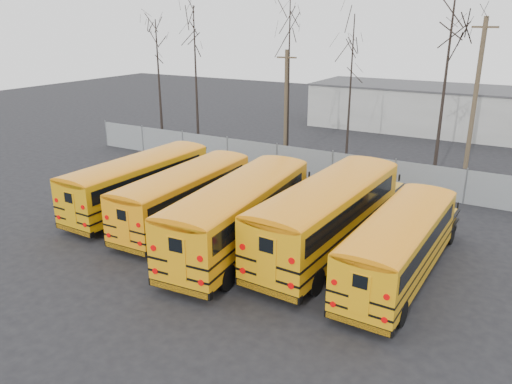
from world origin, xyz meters
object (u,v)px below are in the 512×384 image
Objects in this scene: bus_d at (330,210)px; utility_pole_right at (476,94)px; bus_e at (401,240)px; bus_b at (187,191)px; utility_pole_left at (286,106)px; bus_c at (242,208)px; bus_a at (142,178)px.

bus_d is 17.91m from utility_pole_right.
bus_e is at bearing -13.56° from bus_d.
utility_pole_left reaches higher than bus_b.
bus_e is at bearing -3.64° from bus_b.
bus_d is at bearing 3.03° from bus_b.
bus_c is 20.41m from utility_pole_right.
utility_pole_left reaches higher than bus_c.
utility_pole_right is at bearing 52.28° from bus_a.
bus_c is 1.48× the size of utility_pole_left.
bus_d is at bearing 165.25° from bus_e.
bus_d is at bearing -79.11° from utility_pole_right.
bus_a is at bearing 178.45° from bus_e.
bus_b is 13.26m from utility_pole_left.
bus_e is (3.42, -1.02, -0.29)m from bus_d.
bus_d is (7.49, 0.56, 0.26)m from bus_b.
bus_a is at bearing 164.34° from bus_c.
utility_pole_right is (6.82, 18.95, 3.30)m from bus_c.
bus_e is (10.91, -0.46, -0.03)m from bus_b.
bus_a is at bearing 172.30° from bus_b.
bus_b is at bearing 179.42° from bus_e.
bus_a reaches higher than bus_e.
utility_pole_left is at bearing 133.48° from bus_e.
bus_c is at bearing -78.96° from utility_pole_left.
bus_d reaches higher than bus_b.
bus_e is at bearing -56.88° from utility_pole_left.
bus_d is at bearing 20.66° from bus_c.
bus_c is 1.15× the size of bus_e.
utility_pole_right reaches higher than bus_e.
bus_a is 1.06× the size of utility_pole_right.
bus_b is 1.02× the size of bus_e.
bus_d is 15.24m from utility_pole_left.
utility_pole_left is at bearing 105.28° from bus_c.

